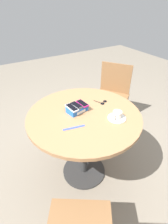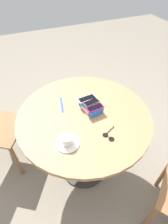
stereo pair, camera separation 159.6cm
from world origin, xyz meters
The scene contains 10 objects.
ground_plane centered at (0.00, 0.00, 0.00)m, with size 8.00×8.00×0.00m, color gray.
round_table centered at (0.00, 0.00, 0.62)m, with size 0.97×0.97×0.76m.
phone_box centered at (-0.03, 0.07, 0.79)m, with size 0.19×0.13×0.05m.
phone_white centered at (-0.08, 0.06, 0.82)m, with size 0.06×0.14×0.01m.
phone_gray centered at (-0.03, 0.07, 0.82)m, with size 0.07×0.12×0.01m.
phone_magenta centered at (0.03, 0.07, 0.82)m, with size 0.06×0.13×0.01m.
saucer centered at (0.20, -0.19, 0.76)m, with size 0.15×0.15×0.01m, color silver.
coffee_cup centered at (0.19, -0.19, 0.80)m, with size 0.10×0.07×0.06m.
lanyard_strap centered at (-0.16, -0.12, 0.76)m, with size 0.17×0.02×0.00m, color blue.
sunglasses centered at (0.25, 0.07, 0.76)m, with size 0.10×0.11×0.01m.
Camera 2 is at (0.82, -0.35, 1.65)m, focal length 28.00 mm.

